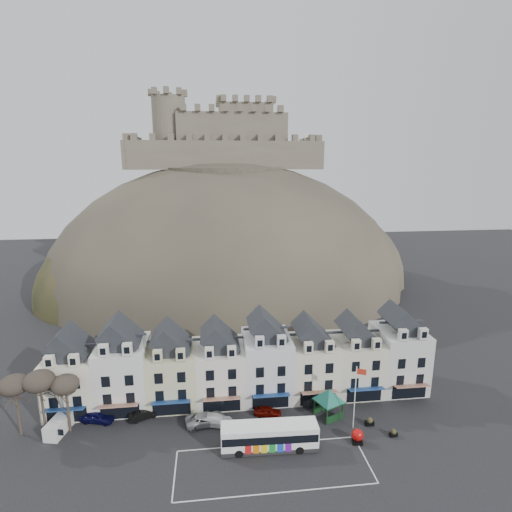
{
  "coord_description": "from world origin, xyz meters",
  "views": [
    {
      "loc": [
        -4.41,
        -37.01,
        33.84
      ],
      "look_at": [
        2.77,
        24.0,
        19.34
      ],
      "focal_mm": 28.0,
      "sensor_mm": 36.0,
      "label": 1
    }
  ],
  "objects_px": {
    "bus_shelter": "(329,395)",
    "car_silver": "(206,419)",
    "car_maroon": "(268,411)",
    "car_charcoal": "(317,402)",
    "car_black": "(144,414)",
    "car_white": "(215,420)",
    "flagpole": "(356,393)",
    "car_navy": "(97,416)",
    "bus": "(269,435)",
    "white_van": "(59,426)",
    "red_buoy": "(357,436)"
  },
  "relations": [
    {
      "from": "bus_shelter",
      "to": "car_silver",
      "type": "bearing_deg",
      "value": 155.65
    },
    {
      "from": "car_maroon",
      "to": "car_charcoal",
      "type": "distance_m",
      "value": 7.31
    },
    {
      "from": "car_black",
      "to": "car_white",
      "type": "relative_size",
      "value": 0.81
    },
    {
      "from": "flagpole",
      "to": "car_navy",
      "type": "bearing_deg",
      "value": 171.2
    },
    {
      "from": "car_white",
      "to": "car_navy",
      "type": "bearing_deg",
      "value": 97.05
    },
    {
      "from": "bus",
      "to": "car_silver",
      "type": "xyz_separation_m",
      "value": [
        -7.66,
        5.55,
        -1.07
      ]
    },
    {
      "from": "car_charcoal",
      "to": "flagpole",
      "type": "bearing_deg",
      "value": -135.62
    },
    {
      "from": "white_van",
      "to": "car_navy",
      "type": "distance_m",
      "value": 4.6
    },
    {
      "from": "car_charcoal",
      "to": "bus",
      "type": "bearing_deg",
      "value": 143.02
    },
    {
      "from": "car_white",
      "to": "car_charcoal",
      "type": "distance_m",
      "value": 14.6
    },
    {
      "from": "red_buoy",
      "to": "car_white",
      "type": "height_order",
      "value": "red_buoy"
    },
    {
      "from": "car_navy",
      "to": "car_maroon",
      "type": "bearing_deg",
      "value": -79.46
    },
    {
      "from": "car_white",
      "to": "car_silver",
      "type": "bearing_deg",
      "value": 92.52
    },
    {
      "from": "flagpole",
      "to": "car_black",
      "type": "height_order",
      "value": "flagpole"
    },
    {
      "from": "bus",
      "to": "car_black",
      "type": "xyz_separation_m",
      "value": [
        -15.97,
        7.76,
        -1.15
      ]
    },
    {
      "from": "white_van",
      "to": "car_charcoal",
      "type": "relative_size",
      "value": 1.13
    },
    {
      "from": "car_black",
      "to": "car_charcoal",
      "type": "xyz_separation_m",
      "value": [
        23.9,
        -0.09,
        -0.01
      ]
    },
    {
      "from": "bus",
      "to": "bus_shelter",
      "type": "xyz_separation_m",
      "value": [
        8.92,
        5.26,
        1.41
      ]
    },
    {
      "from": "bus_shelter",
      "to": "car_maroon",
      "type": "relative_size",
      "value": 1.61
    },
    {
      "from": "flagpole",
      "to": "car_navy",
      "type": "xyz_separation_m",
      "value": [
        -33.63,
        5.21,
        -4.24
      ]
    },
    {
      "from": "red_buoy",
      "to": "white_van",
      "type": "xyz_separation_m",
      "value": [
        -37.28,
        6.31,
        0.04
      ]
    },
    {
      "from": "flagpole",
      "to": "white_van",
      "type": "bearing_deg",
      "value": 174.73
    },
    {
      "from": "red_buoy",
      "to": "car_silver",
      "type": "xyz_separation_m",
      "value": [
        -18.62,
        5.81,
        -0.18
      ]
    },
    {
      "from": "car_silver",
      "to": "car_maroon",
      "type": "height_order",
      "value": "car_silver"
    },
    {
      "from": "flagpole",
      "to": "car_charcoal",
      "type": "distance_m",
      "value": 7.63
    },
    {
      "from": "flagpole",
      "to": "car_charcoal",
      "type": "relative_size",
      "value": 2.2
    },
    {
      "from": "car_silver",
      "to": "car_maroon",
      "type": "bearing_deg",
      "value": -92.86
    },
    {
      "from": "car_maroon",
      "to": "car_white",
      "type": "bearing_deg",
      "value": 112.4
    },
    {
      "from": "flagpole",
      "to": "car_white",
      "type": "relative_size",
      "value": 1.76
    },
    {
      "from": "car_white",
      "to": "car_charcoal",
      "type": "xyz_separation_m",
      "value": [
        14.4,
        2.41,
        -0.07
      ]
    },
    {
      "from": "car_silver",
      "to": "car_charcoal",
      "type": "distance_m",
      "value": 15.74
    },
    {
      "from": "car_black",
      "to": "white_van",
      "type": "bearing_deg",
      "value": 75.76
    },
    {
      "from": "car_silver",
      "to": "car_black",
      "type": "bearing_deg",
      "value": 66.4
    },
    {
      "from": "bus",
      "to": "white_van",
      "type": "xyz_separation_m",
      "value": [
        -26.33,
        6.05,
        -0.85
      ]
    },
    {
      "from": "bus_shelter",
      "to": "car_maroon",
      "type": "xyz_separation_m",
      "value": [
        -8.19,
        1.15,
        -2.59
      ]
    },
    {
      "from": "car_navy",
      "to": "car_silver",
      "type": "distance_m",
      "value": 14.57
    },
    {
      "from": "red_buoy",
      "to": "car_maroon",
      "type": "bearing_deg",
      "value": 146.87
    },
    {
      "from": "bus_shelter",
      "to": "car_black",
      "type": "relative_size",
      "value": 1.49
    },
    {
      "from": "red_buoy",
      "to": "car_silver",
      "type": "relative_size",
      "value": 0.34
    },
    {
      "from": "car_white",
      "to": "car_charcoal",
      "type": "relative_size",
      "value": 1.25
    },
    {
      "from": "flagpole",
      "to": "car_maroon",
      "type": "xyz_separation_m",
      "value": [
        -10.84,
        3.86,
        -4.38
      ]
    },
    {
      "from": "red_buoy",
      "to": "car_white",
      "type": "bearing_deg",
      "value": 162.41
    },
    {
      "from": "red_buoy",
      "to": "car_maroon",
      "type": "distance_m",
      "value": 12.21
    },
    {
      "from": "red_buoy",
      "to": "car_charcoal",
      "type": "relative_size",
      "value": 0.45
    },
    {
      "from": "flagpole",
      "to": "car_maroon",
      "type": "bearing_deg",
      "value": 160.4
    },
    {
      "from": "bus",
      "to": "car_maroon",
      "type": "distance_m",
      "value": 6.56
    },
    {
      "from": "car_black",
      "to": "car_white",
      "type": "height_order",
      "value": "car_white"
    },
    {
      "from": "car_navy",
      "to": "bus",
      "type": "bearing_deg",
      "value": -95.45
    },
    {
      "from": "white_van",
      "to": "car_white",
      "type": "distance_m",
      "value": 19.88
    },
    {
      "from": "car_black",
      "to": "bus",
      "type": "bearing_deg",
      "value": -139.54
    }
  ]
}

